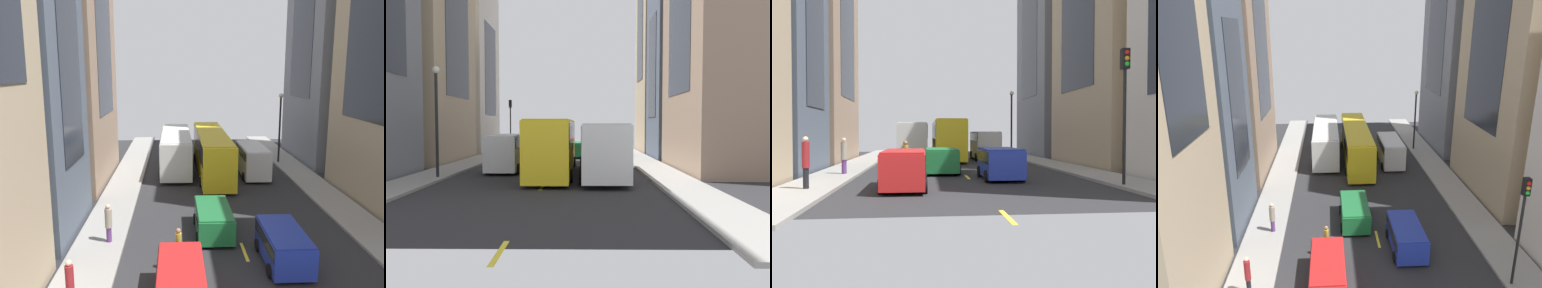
# 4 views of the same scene
# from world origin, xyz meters

# --- Properties ---
(ground_plane) EXTENTS (41.37, 41.37, 0.00)m
(ground_plane) POSITION_xyz_m (0.00, 0.00, 0.00)
(ground_plane) COLOR #28282B
(sidewalk_west) EXTENTS (2.61, 44.00, 0.15)m
(sidewalk_west) POSITION_xyz_m (-7.38, 0.00, 0.07)
(sidewalk_west) COLOR gray
(sidewalk_west) RESTS_ON ground
(sidewalk_east) EXTENTS (2.61, 44.00, 0.15)m
(sidewalk_east) POSITION_xyz_m (7.38, 0.00, 0.07)
(sidewalk_east) COLOR gray
(sidewalk_east) RESTS_ON ground
(lane_stripe_1) EXTENTS (0.16, 2.00, 0.01)m
(lane_stripe_1) POSITION_xyz_m (0.00, -10.50, 0.01)
(lane_stripe_1) COLOR yellow
(lane_stripe_1) RESTS_ON ground
(lane_stripe_2) EXTENTS (0.16, 2.00, 0.01)m
(lane_stripe_2) POSITION_xyz_m (0.00, 0.00, 0.01)
(lane_stripe_2) COLOR yellow
(lane_stripe_2) RESTS_ON ground
(lane_stripe_3) EXTENTS (0.16, 2.00, 0.01)m
(lane_stripe_3) POSITION_xyz_m (0.00, 10.50, 0.01)
(lane_stripe_3) COLOR yellow
(lane_stripe_3) RESTS_ON ground
(lane_stripe_4) EXTENTS (0.16, 2.00, 0.01)m
(lane_stripe_4) POSITION_xyz_m (0.00, 21.00, 0.01)
(lane_stripe_4) COLOR yellow
(lane_stripe_4) RESTS_ON ground
(building_west_1) EXTENTS (9.75, 7.03, 17.67)m
(building_west_1) POSITION_xyz_m (-13.71, -7.40, 8.84)
(building_west_1) COLOR #4C5666
(building_west_1) RESTS_ON ground
(building_west_2) EXTENTS (6.43, 11.08, 24.13)m
(building_west_2) POSITION_xyz_m (-12.07, 3.05, 12.06)
(building_west_2) COLOR #937760
(building_west_2) RESTS_ON ground
(building_east_1) EXTENTS (7.76, 11.21, 25.18)m
(building_east_1) POSITION_xyz_m (12.73, -3.71, 12.59)
(building_east_1) COLOR tan
(building_east_1) RESTS_ON ground
(building_east_2) EXTENTS (7.79, 10.97, 27.83)m
(building_east_2) POSITION_xyz_m (12.75, 9.49, 13.91)
(building_east_2) COLOR slate
(building_east_2) RESTS_ON ground
(city_bus_white) EXTENTS (2.81, 11.18, 3.35)m
(city_bus_white) POSITION_xyz_m (-3.35, 6.19, 2.01)
(city_bus_white) COLOR silver
(city_bus_white) RESTS_ON ground
(streetcar_yellow) EXTENTS (2.70, 13.58, 3.59)m
(streetcar_yellow) POSITION_xyz_m (-0.21, 4.69, 2.12)
(streetcar_yellow) COLOR yellow
(streetcar_yellow) RESTS_ON ground
(delivery_van_white) EXTENTS (2.25, 5.68, 2.58)m
(delivery_van_white) POSITION_xyz_m (3.18, 3.56, 1.51)
(delivery_van_white) COLOR white
(delivery_van_white) RESTS_ON ground
(car_red_0) EXTENTS (1.97, 4.30, 1.69)m
(car_red_0) POSITION_xyz_m (-3.24, -14.87, 1.00)
(car_red_0) COLOR red
(car_red_0) RESTS_ON ground
(car_green_1) EXTENTS (2.08, 4.20, 1.51)m
(car_green_1) POSITION_xyz_m (-1.33, -8.16, 0.89)
(car_green_1) COLOR #1E7238
(car_green_1) RESTS_ON ground
(car_blue_2) EXTENTS (2.03, 4.05, 1.65)m
(car_blue_2) POSITION_xyz_m (1.60, -11.65, 0.97)
(car_blue_2) COLOR #2338AD
(car_blue_2) RESTS_ON ground
(pedestrian_walking_far) EXTENTS (0.29, 0.29, 2.06)m
(pedestrian_walking_far) POSITION_xyz_m (-3.30, -12.21, 1.11)
(pedestrian_walking_far) COLOR black
(pedestrian_walking_far) RESTS_ON ground
(pedestrian_waiting_curb) EXTENTS (0.36, 0.36, 2.04)m
(pedestrian_waiting_curb) POSITION_xyz_m (-6.87, -9.31, 1.23)
(pedestrian_waiting_curb) COLOR #593372
(pedestrian_waiting_curb) RESTS_ON ground
(pedestrian_crossing_mid) EXTENTS (0.31, 0.31, 2.15)m
(pedestrian_crossing_mid) POSITION_xyz_m (-7.24, -15.35, 1.31)
(pedestrian_crossing_mid) COLOR black
(pedestrian_crossing_mid) RESTS_ON ground
(traffic_light_near_corner) EXTENTS (0.32, 0.44, 6.03)m
(traffic_light_near_corner) POSITION_xyz_m (6.48, -15.43, 4.33)
(traffic_light_near_corner) COLOR black
(traffic_light_near_corner) RESTS_ON ground
(streetlamp_near) EXTENTS (0.44, 0.44, 6.59)m
(streetlamp_near) POSITION_xyz_m (6.58, 7.68, 4.22)
(streetlamp_near) COLOR black
(streetlamp_near) RESTS_ON ground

